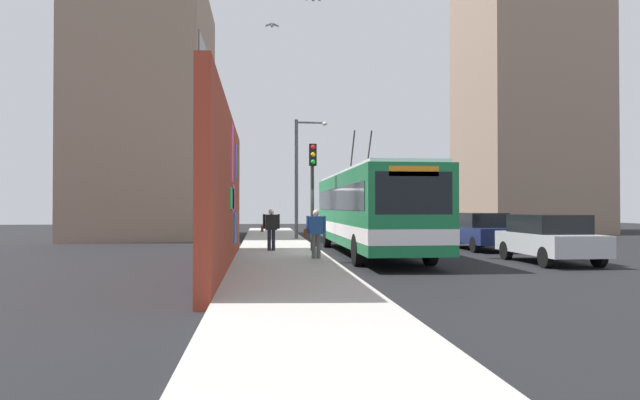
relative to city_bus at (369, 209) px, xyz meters
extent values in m
plane|color=black|center=(-0.06, 1.80, -1.77)|extent=(80.00, 80.00, 0.00)
cube|color=#ADA8A0|center=(-0.06, 3.40, -1.69)|extent=(48.00, 3.20, 0.15)
cube|color=maroon|center=(-4.53, 5.15, 0.51)|extent=(13.07, 0.30, 4.56)
cube|color=blue|center=(-1.90, 4.99, -0.62)|extent=(1.33, 0.02, 1.09)
cube|color=green|center=(-4.00, 4.99, 0.32)|extent=(2.10, 0.02, 0.63)
cube|color=#F2338C|center=(-3.06, 4.99, 0.32)|extent=(1.66, 0.02, 0.88)
cube|color=#F2338C|center=(-3.91, 4.99, 1.71)|extent=(1.10, 0.02, 1.75)
cube|color=blue|center=(-1.51, 4.99, 1.62)|extent=(0.82, 0.02, 1.26)
cube|color=gray|center=(13.87, 11.00, 5.77)|extent=(11.37, 7.10, 15.08)
cube|color=black|center=(13.87, 7.43, 2.63)|extent=(9.66, 0.04, 1.10)
cube|color=black|center=(13.87, 7.43, 5.83)|extent=(9.66, 0.04, 1.10)
cube|color=black|center=(13.87, 7.43, 9.03)|extent=(9.66, 0.04, 1.10)
cube|color=gray|center=(17.65, -15.20, 7.90)|extent=(9.02, 8.39, 19.33)
cube|color=black|center=(17.65, -19.42, 2.63)|extent=(7.66, 0.04, 1.10)
cube|color=black|center=(17.65, -19.42, 5.83)|extent=(7.66, 0.04, 1.10)
cube|color=black|center=(17.65, -19.42, 9.03)|extent=(7.66, 0.04, 1.10)
cube|color=black|center=(17.65, -19.42, 12.23)|extent=(7.66, 0.04, 1.10)
cube|color=black|center=(17.65, -19.42, 15.43)|extent=(7.66, 0.04, 1.10)
cube|color=#19723F|center=(0.01, 0.00, -0.02)|extent=(12.52, 2.53, 2.60)
cube|color=silver|center=(0.01, 0.00, 1.34)|extent=(12.02, 2.32, 0.12)
cube|color=white|center=(0.01, 0.00, -0.77)|extent=(12.54, 2.55, 0.44)
cube|color=black|center=(-6.24, 0.00, 0.44)|extent=(0.04, 2.15, 1.17)
cube|color=black|center=(0.01, 0.00, 0.37)|extent=(11.52, 2.56, 0.83)
cube|color=orange|center=(-6.23, 0.00, 1.03)|extent=(0.06, 1.39, 0.28)
cylinder|color=black|center=(1.88, -0.35, 2.18)|extent=(1.43, 0.06, 2.00)
cylinder|color=black|center=(1.88, 0.35, 2.18)|extent=(1.43, 0.06, 2.00)
cylinder|color=black|center=(-4.00, -1.14, -1.27)|extent=(1.00, 0.28, 1.00)
cylinder|color=black|center=(-4.00, 1.14, -1.27)|extent=(1.00, 0.28, 1.00)
cylinder|color=black|center=(4.01, -1.14, -1.27)|extent=(1.00, 0.28, 1.00)
cylinder|color=black|center=(4.01, 1.14, -1.27)|extent=(1.00, 0.28, 1.00)
cube|color=#B7B7BC|center=(-3.78, -5.20, -1.12)|extent=(4.06, 1.89, 0.66)
cube|color=black|center=(-3.70, -5.20, -0.49)|extent=(2.44, 1.70, 0.60)
cylinder|color=black|center=(-5.12, -6.05, -1.45)|extent=(0.64, 0.22, 0.64)
cylinder|color=black|center=(-5.12, -4.35, -1.45)|extent=(0.64, 0.22, 0.64)
cylinder|color=black|center=(-2.44, -6.05, -1.45)|extent=(0.64, 0.22, 0.64)
cylinder|color=black|center=(-2.44, -4.35, -1.45)|extent=(0.64, 0.22, 0.64)
cube|color=navy|center=(2.10, -5.20, -1.12)|extent=(4.83, 1.78, 0.66)
cube|color=black|center=(2.20, -5.20, -0.49)|extent=(2.90, 1.60, 0.60)
cylinder|color=black|center=(0.51, -5.99, -1.45)|extent=(0.64, 0.22, 0.64)
cylinder|color=black|center=(0.51, -4.41, -1.45)|extent=(0.64, 0.22, 0.64)
cylinder|color=black|center=(3.70, -5.99, -1.45)|extent=(0.64, 0.22, 0.64)
cylinder|color=black|center=(3.70, -4.41, -1.45)|extent=(0.64, 0.22, 0.64)
cube|color=white|center=(8.04, -5.20, -1.12)|extent=(4.37, 1.78, 0.66)
cube|color=black|center=(8.13, -5.20, -0.49)|extent=(2.62, 1.60, 0.60)
cylinder|color=black|center=(6.60, -5.99, -1.45)|extent=(0.64, 0.22, 0.64)
cylinder|color=black|center=(6.60, -4.41, -1.45)|extent=(0.64, 0.22, 0.64)
cylinder|color=black|center=(9.48, -5.99, -1.45)|extent=(0.64, 0.22, 0.64)
cylinder|color=black|center=(9.48, -4.41, -1.45)|extent=(0.64, 0.22, 0.64)
cylinder|color=#595960|center=(-2.86, 2.25, -1.23)|extent=(0.14, 0.14, 0.79)
cylinder|color=#595960|center=(-2.86, 2.41, -1.23)|extent=(0.14, 0.14, 0.79)
cube|color=#264C99|center=(-2.86, 2.33, -0.54)|extent=(0.22, 0.46, 0.59)
cylinder|color=#264C99|center=(-2.86, 2.05, -0.51)|extent=(0.09, 0.09, 0.56)
cylinder|color=#264C99|center=(-2.86, 2.61, -0.51)|extent=(0.09, 0.09, 0.56)
sphere|color=beige|center=(-2.86, 2.33, -0.14)|extent=(0.21, 0.21, 0.21)
cube|color=#593319|center=(-2.86, 2.68, -0.78)|extent=(0.14, 0.10, 0.24)
cylinder|color=#1E1E2D|center=(0.54, 3.64, -1.22)|extent=(0.14, 0.14, 0.79)
cylinder|color=#1E1E2D|center=(0.54, 3.80, -1.22)|extent=(0.14, 0.14, 0.79)
cube|color=black|center=(0.54, 3.72, -0.53)|extent=(0.22, 0.46, 0.60)
cylinder|color=black|center=(0.54, 3.44, -0.50)|extent=(0.09, 0.09, 0.57)
cylinder|color=black|center=(0.54, 4.01, -0.50)|extent=(0.09, 0.09, 0.57)
sphere|color=beige|center=(0.54, 3.72, -0.12)|extent=(0.22, 0.22, 0.22)
cube|color=#593319|center=(0.54, 4.08, -0.78)|extent=(0.14, 0.10, 0.24)
cylinder|color=#2D382D|center=(0.40, 2.15, 0.44)|extent=(0.14, 0.14, 4.13)
cube|color=black|center=(0.18, 2.15, 2.06)|extent=(0.20, 0.28, 0.84)
sphere|color=red|center=(0.07, 2.15, 2.34)|extent=(0.18, 0.18, 0.18)
sphere|color=yellow|center=(0.07, 2.15, 2.06)|extent=(0.18, 0.18, 0.18)
sphere|color=green|center=(0.07, 2.15, 1.78)|extent=(0.18, 0.18, 0.18)
cylinder|color=#4C4C51|center=(8.42, 2.25, 1.55)|extent=(0.18, 0.18, 6.34)
cylinder|color=#4C4C51|center=(8.42, 1.49, 4.57)|extent=(0.10, 1.52, 0.10)
ellipsoid|color=silver|center=(8.42, 0.73, 4.52)|extent=(0.44, 0.28, 0.20)
ellipsoid|color=gray|center=(2.16, 3.67, 7.63)|extent=(0.32, 0.14, 0.12)
cube|color=gray|center=(2.16, 3.53, 7.66)|extent=(0.20, 0.27, 0.12)
cube|color=gray|center=(2.16, 3.81, 7.66)|extent=(0.20, 0.27, 0.12)
camera|label=1|loc=(-20.83, 4.13, 0.05)|focal=31.00mm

